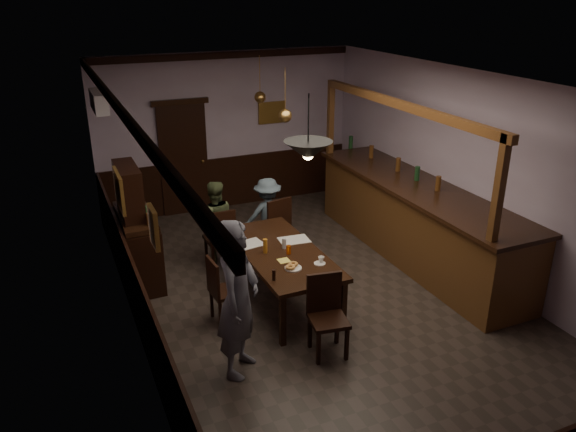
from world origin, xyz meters
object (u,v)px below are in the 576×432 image
chair_far_left (221,236)px  pendant_iron (308,151)px  dining_table (280,255)px  pendant_brass_mid (285,116)px  person_standing (238,299)px  person_seated_right (268,215)px  chair_side (221,288)px  bar_counter (416,219)px  pendant_brass_far (260,97)px  coffee_cup (321,259)px  chair_near (327,311)px  soda_can (289,250)px  person_seated_left (215,222)px  chair_far_right (275,224)px  sideboard (137,235)px

chair_far_left → pendant_iron: bearing=100.9°
dining_table → pendant_brass_mid: size_ratio=2.73×
person_standing → person_seated_right: (1.47, 2.82, -0.30)m
pendant_iron → chair_side: bearing=147.9°
bar_counter → pendant_brass_far: 3.38m
coffee_cup → pendant_brass_far: size_ratio=0.10×
bar_counter → chair_near: bearing=-145.4°
chair_far_left → soda_can: bearing=108.5°
person_seated_left → bar_counter: (2.97, -1.16, -0.02)m
chair_far_right → pendant_brass_mid: bearing=158.6°
coffee_cup → soda_can: bearing=123.6°
chair_side → pendant_brass_far: 3.92m
chair_side → coffee_cup: bearing=-108.8°
dining_table → person_standing: size_ratio=1.19×
chair_far_left → pendant_brass_far: bearing=-131.7°
coffee_cup → pendant_brass_mid: bearing=80.8°
chair_far_left → coffee_cup: bearing=111.9°
pendant_iron → pendant_brass_far: bearing=77.4°
chair_near → coffee_cup: 0.87m
chair_side → chair_far_right: bearing=-46.7°
chair_side → coffee_cup: chair_side is taller
person_standing → pendant_brass_far: pendant_brass_far is taller
chair_side → sideboard: (-0.78, 1.60, 0.22)m
dining_table → sideboard: 2.19m
sideboard → bar_counter: bearing=-13.3°
chair_near → soda_can: 1.22m
chair_far_right → chair_near: (-0.42, -2.59, -0.02)m
dining_table → person_seated_right: 1.62m
person_seated_right → bar_counter: bar_counter is taller
soda_can → person_standing: bearing=-134.2°
chair_far_right → sideboard: 2.16m
person_standing → person_seated_right: 3.19m
pendant_iron → bar_counter: bearing=25.4°
bar_counter → person_seated_left: bearing=158.7°
pendant_iron → pendant_brass_mid: same height
chair_near → chair_far_left: bearing=110.0°
person_standing → coffee_cup: (1.38, 0.71, -0.13)m
chair_far_right → bar_counter: size_ratio=0.22×
bar_counter → pendant_brass_mid: pendant_brass_mid is taller
chair_near → person_standing: (-1.06, 0.06, 0.39)m
soda_can → bar_counter: 2.50m
sideboard → pendant_brass_far: pendant_brass_far is taller
pendant_brass_far → person_standing: bearing=-114.4°
chair_far_left → chair_near: chair_near is taller
person_seated_right → pendant_brass_mid: (0.18, -0.31, 1.67)m
chair_side → pendant_brass_mid: (1.53, 1.46, 1.80)m
dining_table → soda_can: bearing=-65.4°
chair_far_right → chair_near: bearing=69.3°
person_standing → sideboard: bearing=52.7°
person_seated_left → chair_far_left: bearing=98.7°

